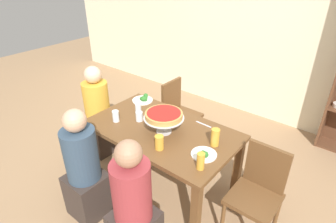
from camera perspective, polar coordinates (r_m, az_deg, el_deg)
name	(u,v)px	position (r m, az deg, el deg)	size (l,w,h in m)	color
ground_plane	(162,185)	(3.21, -1.16, -14.69)	(12.00, 12.00, 0.00)	#9E7A56
rear_partition	(262,23)	(4.32, 18.63, 16.74)	(8.00, 0.12, 2.80)	beige
dining_table	(162,137)	(2.81, -1.29, -5.20)	(1.48, 0.87, 0.74)	brown
diner_head_west	(99,117)	(3.54, -13.98, -1.12)	(0.34, 0.34, 1.15)	#382D28
diner_near_left	(85,173)	(2.72, -16.69, -11.91)	(0.34, 0.34, 1.15)	#382D28
diner_near_right	(133,211)	(2.32, -7.09, -19.51)	(0.34, 0.34, 1.15)	#382D28
chair_head_east	(258,189)	(2.59, 17.92, -14.90)	(0.40, 0.40, 0.87)	brown
chair_far_left	(178,111)	(3.59, 2.07, 0.14)	(0.40, 0.40, 0.87)	brown
deep_dish_pizza_stand	(164,116)	(2.61, -0.85, -0.94)	(0.39, 0.39, 0.21)	silver
salad_plate_near_diner	(204,154)	(2.41, 7.36, -8.66)	(0.22, 0.22, 0.07)	white
salad_plate_far_diner	(143,99)	(3.28, -5.08, 2.52)	(0.24, 0.24, 0.07)	white
beer_glass_amber_tall	(159,142)	(2.45, -1.80, -6.34)	(0.08, 0.08, 0.13)	gold
beer_glass_amber_short	(201,161)	(2.25, 6.68, -10.03)	(0.06, 0.06, 0.15)	gold
beer_glass_amber_spare	(215,137)	(2.52, 9.60, -5.22)	(0.08, 0.08, 0.16)	gold
water_glass_clear_near	(116,116)	(2.89, -10.63, -0.93)	(0.07, 0.07, 0.12)	white
water_glass_clear_far	(139,116)	(2.87, -5.89, -1.00)	(0.07, 0.07, 0.10)	white
water_glass_clear_spare	(138,108)	(3.02, -6.10, 0.66)	(0.07, 0.07, 0.10)	white
cutlery_fork_near	(174,116)	(2.96, 1.14, -0.94)	(0.18, 0.02, 0.01)	silver
cutlery_knife_near	(204,124)	(2.84, 7.28, -2.61)	(0.18, 0.02, 0.01)	silver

